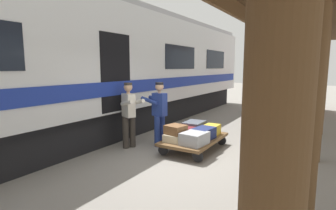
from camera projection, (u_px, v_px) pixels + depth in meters
name	position (u px, v px, depth m)	size (l,w,h in m)	color
ground_plane	(196.00, 161.00, 5.94)	(60.00, 60.00, 0.00)	gray
train_car	(77.00, 68.00, 7.59)	(3.03, 20.09, 4.00)	silver
luggage_cart	(194.00, 139.00, 6.75)	(1.16, 1.92, 0.32)	brown
suitcase_slate_roller	(194.00, 127.00, 7.30)	(0.48, 0.64, 0.30)	#4C515B
suitcase_cream_canvas	(175.00, 138.00, 6.41)	(0.43, 0.50, 0.18)	beige
suitcase_gray_aluminum	(194.00, 138.00, 6.14)	(0.51, 0.61, 0.28)	#9EA0A5
suitcase_maroon_trunk	(185.00, 132.00, 6.85)	(0.44, 0.59, 0.23)	maroon
suitcase_navy_fabric	(204.00, 133.00, 6.59)	(0.41, 0.59, 0.29)	navy
suitcase_yellow_case	(212.00, 130.00, 7.04)	(0.37, 0.44, 0.26)	gold
suitcase_brown_leather	(176.00, 130.00, 6.39)	(0.43, 0.42, 0.21)	brown
porter_in_overalls	(159.00, 112.00, 7.03)	(0.69, 0.47, 1.70)	navy
porter_by_door	(129.00, 113.00, 6.84)	(0.74, 0.59, 1.70)	#332D28
baggage_tug	(296.00, 98.00, 12.83)	(1.15, 1.73, 1.30)	#B21E19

